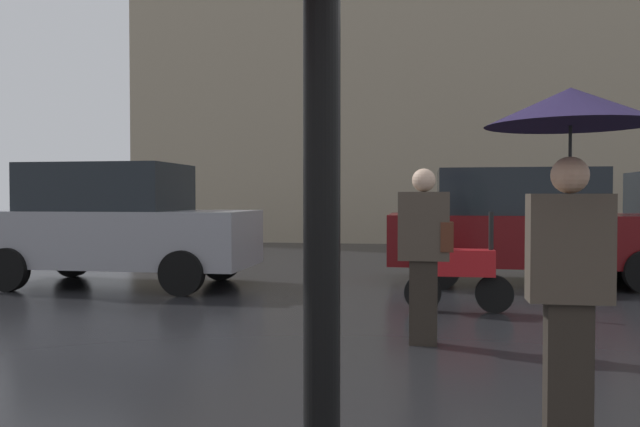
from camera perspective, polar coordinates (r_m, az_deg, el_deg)
pedestrian_with_umbrella at (r=4.01m, az=21.59°, el=4.16°), size 0.99×0.99×2.06m
pedestrian_with_bag at (r=6.14m, az=9.43°, el=-2.82°), size 0.52×0.24×1.69m
parked_scooter at (r=7.99m, az=12.03°, el=-4.74°), size 1.32×0.32×1.23m
parked_car_left at (r=10.88m, az=18.07°, el=-1.02°), size 4.58×1.99×1.87m
parked_car_distant at (r=10.62m, az=-17.80°, el=-0.90°), size 4.23×1.94×1.94m
building_block at (r=21.09m, az=10.03°, el=15.28°), size 19.06×2.87×12.89m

